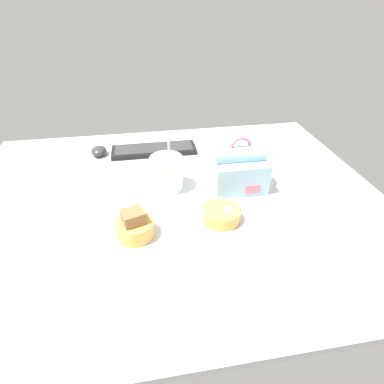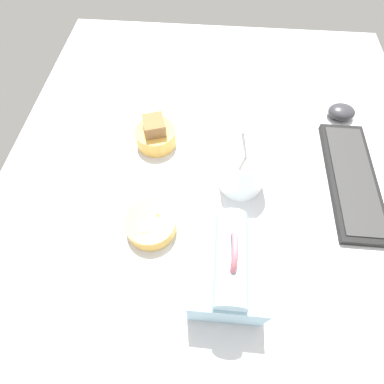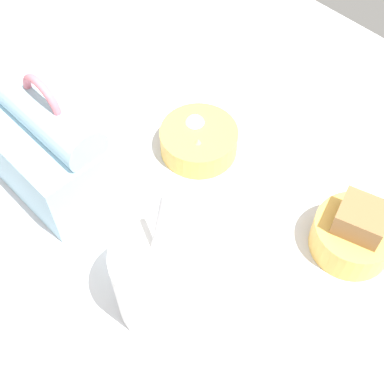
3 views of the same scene
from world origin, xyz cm
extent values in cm
cube|color=silver|center=(0.00, 0.00, 1.00)|extent=(140.00, 110.00, 2.00)
cube|color=black|center=(-3.88, 33.80, 2.90)|extent=(34.80, 11.31, 1.80)
cube|color=#333333|center=(-3.88, 33.80, 3.95)|extent=(32.01, 9.27, 0.30)
cube|color=#9EC6DB|center=(23.01, 3.06, 7.29)|extent=(17.79, 14.22, 10.59)
cylinder|color=#9EC6DB|center=(23.01, 3.06, 14.19)|extent=(16.90, 5.82, 5.82)
cube|color=#DB707F|center=(26.13, -4.15, 4.91)|extent=(4.98, 0.30, 3.18)
torus|color=#DB707F|center=(23.01, 3.06, 16.81)|extent=(7.22, 1.00, 7.22)
cylinder|color=white|center=(-0.98, 6.14, 7.81)|extent=(10.86, 10.86, 11.61)
cylinder|color=#C6892D|center=(-0.98, 6.14, 13.31)|extent=(9.56, 9.56, 0.60)
cylinder|color=silver|center=(-0.16, 5.59, 14.87)|extent=(0.70, 3.91, 13.13)
cylinder|color=#EAB24C|center=(-12.17, -16.49, 4.40)|extent=(10.56, 10.56, 4.79)
cube|color=olive|center=(-12.17, -16.49, 7.03)|extent=(7.16, 6.82, 6.71)
cylinder|color=#EAB24C|center=(13.13, -13.86, 3.99)|extent=(11.32, 11.32, 3.97)
ellipsoid|color=white|center=(14.82, -14.71, 5.20)|extent=(3.08, 3.08, 3.62)
cone|color=#F4DB84|center=(11.71, -12.27, 5.08)|extent=(5.12, 5.12, 3.38)
sphere|color=black|center=(13.49, -17.29, 4.07)|extent=(1.36, 1.36, 1.36)
sphere|color=black|center=(13.96, -16.63, 4.07)|extent=(1.36, 1.36, 1.36)
sphere|color=black|center=(14.02, -15.83, 4.07)|extent=(1.36, 1.36, 1.36)
sphere|color=black|center=(13.65, -15.10, 4.07)|extent=(1.36, 1.36, 1.36)
ellipsoid|color=#333338|center=(-26.37, 34.71, 3.84)|extent=(6.21, 7.47, 3.69)
camera|label=1|loc=(-6.81, -80.56, 59.73)|focal=28.00mm
camera|label=2|loc=(40.62, -2.30, 64.82)|focal=28.00mm
camera|label=3|loc=(-22.60, 22.30, 63.22)|focal=50.00mm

